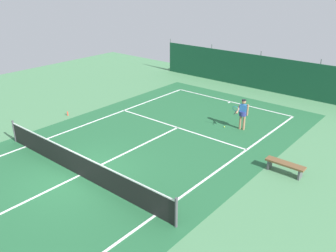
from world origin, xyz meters
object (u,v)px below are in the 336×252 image
Objects in this scene: tennis_net at (79,164)px; courtside_bench at (285,165)px; water_bottle at (68,114)px; tennis_player at (243,112)px; tennis_ball_near_player at (224,127)px.

tennis_net is 8.36m from courtside_bench.
tennis_net is 7.09m from water_bottle.
tennis_player reaches higher than tennis_ball_near_player.
tennis_net is 42.17× the size of water_bottle.
tennis_net is at bearing -31.83° from water_bottle.
tennis_ball_near_player is 0.28× the size of water_bottle.
water_bottle is at bearing 148.17° from tennis_net.
tennis_player is at bearing 140.88° from courtside_bench.
tennis_player is 6.83× the size of water_bottle.
courtside_bench reaches higher than water_bottle.
tennis_ball_near_player is (-0.83, -0.35, -0.93)m from tennis_player.
tennis_net reaches higher than tennis_ball_near_player.
tennis_player is 24.85× the size of tennis_ball_near_player.
courtside_bench is 12.45m from water_bottle.
tennis_ball_near_player is 9.01m from water_bottle.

